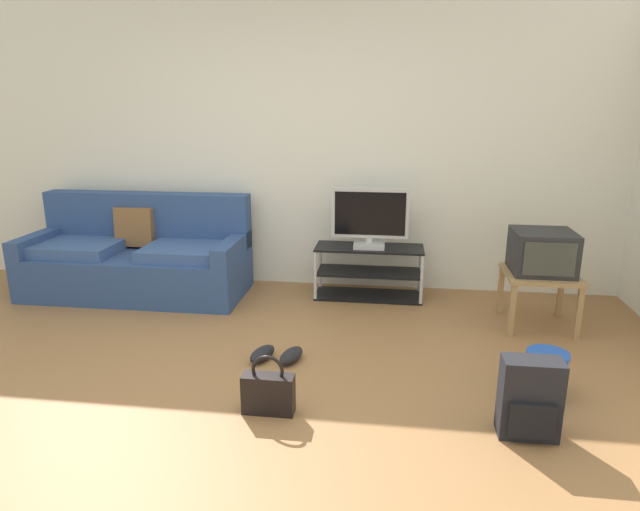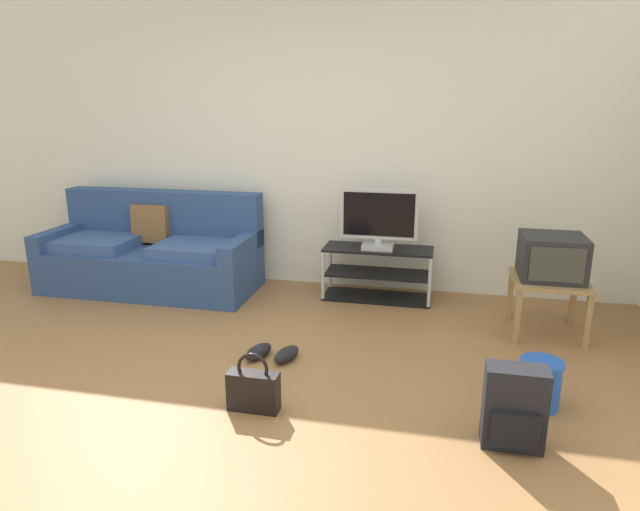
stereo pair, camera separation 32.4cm
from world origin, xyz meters
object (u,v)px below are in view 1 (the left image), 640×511
at_px(backpack, 530,399).
at_px(handbag, 268,392).
at_px(sneakers_pair, 277,355).
at_px(couch, 139,258).
at_px(side_table, 540,281).
at_px(tv_stand, 369,272).
at_px(crt_tv, 542,252).
at_px(flat_tv, 370,219).
at_px(cleaning_bucket, 546,373).

height_order(backpack, handbag, backpack).
bearing_deg(sneakers_pair, couch, 141.47).
distance_m(side_table, backpack, 1.62).
xyz_separation_m(side_table, sneakers_pair, (-1.90, -0.88, -0.33)).
xyz_separation_m(tv_stand, crt_tv, (1.35, -0.49, 0.37)).
distance_m(flat_tv, handbag, 2.15).
relative_size(flat_tv, backpack, 1.55).
xyz_separation_m(flat_tv, cleaning_bucket, (1.13, -1.61, -0.58)).
distance_m(couch, tv_stand, 2.12).
bearing_deg(backpack, sneakers_pair, 148.02).
bearing_deg(flat_tv, crt_tv, -19.06).
bearing_deg(flat_tv, handbag, -103.06).
bearing_deg(cleaning_bucket, handbag, -166.20).
xyz_separation_m(flat_tv, side_table, (1.35, -0.48, -0.36)).
xyz_separation_m(couch, tv_stand, (2.11, 0.15, -0.09)).
xyz_separation_m(side_table, cleaning_bucket, (-0.21, -1.13, -0.22)).
distance_m(tv_stand, flat_tv, 0.49).
distance_m(crt_tv, sneakers_pair, 2.18).
bearing_deg(cleaning_bucket, backpack, -114.28).
xyz_separation_m(flat_tv, crt_tv, (1.35, -0.46, -0.13)).
bearing_deg(couch, backpack, -32.15).
bearing_deg(couch, flat_tv, 3.41).
height_order(handbag, cleaning_bucket, handbag).
bearing_deg(crt_tv, couch, 174.40).
distance_m(cleaning_bucket, sneakers_pair, 1.71).
height_order(side_table, crt_tv, crt_tv).
height_order(side_table, sneakers_pair, side_table).
distance_m(couch, sneakers_pair, 2.01).
bearing_deg(flat_tv, side_table, -19.67).
relative_size(couch, cleaning_bucket, 6.89).
bearing_deg(side_table, tv_stand, 159.49).
xyz_separation_m(side_table, handbag, (-1.81, -1.53, -0.24)).
relative_size(flat_tv, cleaning_bucket, 2.36).
relative_size(couch, side_table, 3.68).
bearing_deg(side_table, flat_tv, 160.33).
bearing_deg(side_table, couch, 174.14).
bearing_deg(handbag, crt_tv, 40.41).
relative_size(crt_tv, backpack, 1.03).
height_order(couch, flat_tv, flat_tv).
bearing_deg(sneakers_pair, cleaning_bucket, -8.38).
relative_size(flat_tv, crt_tv, 1.50).
relative_size(tv_stand, cleaning_bucket, 3.35).
distance_m(side_table, handbag, 2.38).
distance_m(side_table, cleaning_bucket, 1.17).
relative_size(tv_stand, handbag, 2.71).
height_order(side_table, backpack, side_table).
bearing_deg(crt_tv, tv_stand, 160.10).
relative_size(handbag, sneakers_pair, 0.91).
xyz_separation_m(couch, flat_tv, (2.11, 0.13, 0.40)).
height_order(couch, sneakers_pair, couch).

